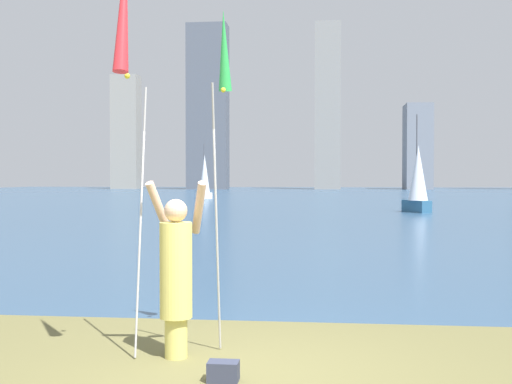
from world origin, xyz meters
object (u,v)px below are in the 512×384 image
person (176,271)px  sailboat_2 (204,178)px  kite_flag_left (124,14)px  bag (223,371)px  sailboat_1 (418,180)px  kite_flag_right (224,62)px

person → sailboat_2: (-9.38, 51.23, 0.92)m
kite_flag_left → bag: kite_flag_left is taller
kite_flag_left → sailboat_1: sailboat_1 is taller
kite_flag_left → sailboat_2: size_ratio=0.88×
kite_flag_right → person: bearing=-123.7°
person → kite_flag_left: (-0.43, -0.44, 2.70)m
person → sailboat_2: size_ratio=0.38×
kite_flag_left → kite_flag_right: bearing=51.6°
person → kite_flag_right: 2.52m
sailboat_1 → sailboat_2: 26.87m
kite_flag_left → person: bearing=45.6°
kite_flag_left → kite_flag_right: kite_flag_left is taller
kite_flag_right → kite_flag_left: bearing=-128.4°
kite_flag_left → sailboat_1: (7.27, 30.25, -1.81)m
kite_flag_right → sailboat_1: sailboat_1 is taller
bag → sailboat_2: 52.98m
person → sailboat_2: bearing=109.2°
person → sailboat_1: size_ratio=0.35×
person → kite_flag_left: bearing=-125.6°
person → sailboat_1: 30.60m
person → bag: (0.64, -0.76, -0.86)m
bag → sailboat_2: sailboat_2 is taller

